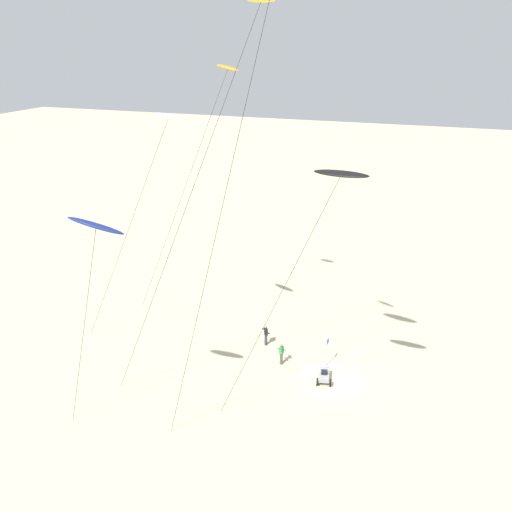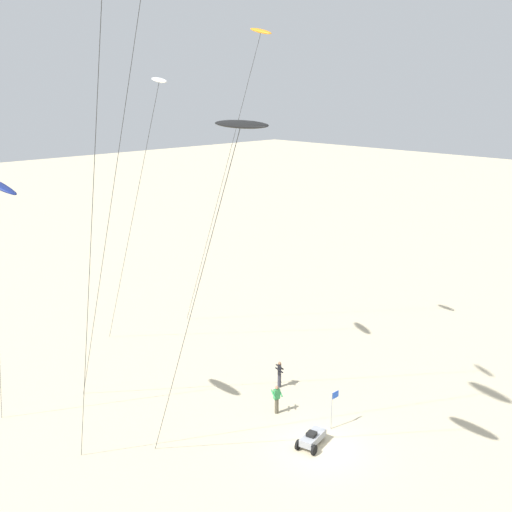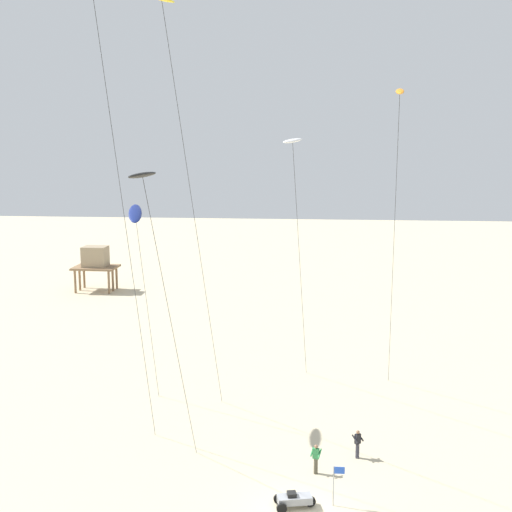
{
  "view_description": "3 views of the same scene",
  "coord_description": "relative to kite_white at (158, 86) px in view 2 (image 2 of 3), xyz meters",
  "views": [
    {
      "loc": [
        -36.56,
        -7.99,
        23.17
      ],
      "look_at": [
        -2.67,
        4.74,
        9.73
      ],
      "focal_mm": 42.36,
      "sensor_mm": 36.0,
      "label": 1
    },
    {
      "loc": [
        -21.76,
        -17.63,
        17.77
      ],
      "look_at": [
        1.56,
        6.42,
        8.54
      ],
      "focal_mm": 43.79,
      "sensor_mm": 36.0,
      "label": 2
    },
    {
      "loc": [
        0.92,
        -29.55,
        17.69
      ],
      "look_at": [
        -2.6,
        6.13,
        11.67
      ],
      "focal_mm": 46.16,
      "sensor_mm": 36.0,
      "label": 3
    }
  ],
  "objects": [
    {
      "name": "beach_buggy",
      "position": [
        0.68,
        -11.18,
        -17.27
      ],
      "size": [
        2.13,
        1.26,
        0.82
      ],
      "color": "gray",
      "rests_on": "ground"
    },
    {
      "name": "marker_flag",
      "position": [
        2.77,
        -10.81,
        -16.21
      ],
      "size": [
        0.56,
        0.05,
        2.1
      ],
      "color": "gray",
      "rests_on": "ground"
    },
    {
      "name": "kite_white",
      "position": [
        0.0,
        0.0,
        0.0
      ],
      "size": [
        1.65,
        9.92,
        18.23
      ],
      "color": "white",
      "rests_on": "ground"
    },
    {
      "name": "kite_flyer_nearest",
      "position": [
        4.1,
        -5.57,
        -16.81
      ],
      "size": [
        0.73,
        0.72,
        1.67
      ],
      "color": "#33333D",
      "rests_on": "ground"
    },
    {
      "name": "kite_orange",
      "position": [
        6.24,
        -1.46,
        2.35
      ],
      "size": [
        1.21,
        10.08,
        21.11
      ],
      "color": "orange",
      "rests_on": "ground"
    },
    {
      "name": "ground_plane",
      "position": [
        0.85,
        -11.7,
        -17.7
      ],
      "size": [
        260.0,
        260.0,
        0.0
      ],
      "primitive_type": "plane",
      "color": "beige"
    },
    {
      "name": "kite_black",
      "position": [
        -5.95,
        -13.05,
        -1.47
      ],
      "size": [
        1.24,
        8.84,
        16.63
      ],
      "color": "black",
      "rests_on": "ground"
    },
    {
      "name": "kite_flyer_middle",
      "position": [
        1.73,
        -7.63,
        -16.81
      ],
      "size": [
        0.66,
        0.64,
        1.67
      ],
      "color": "#4C4738",
      "rests_on": "ground"
    }
  ]
}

